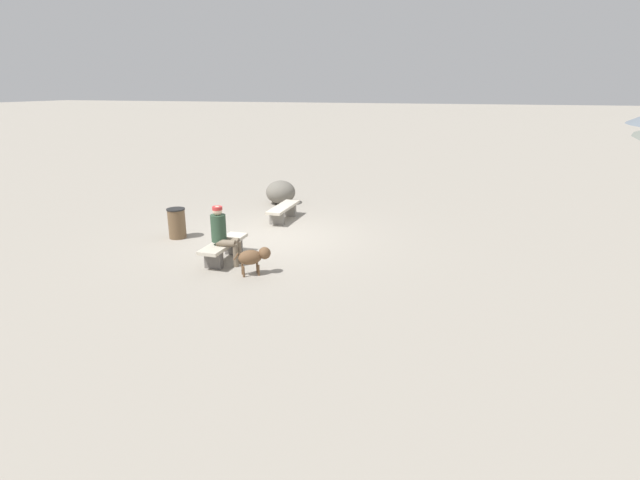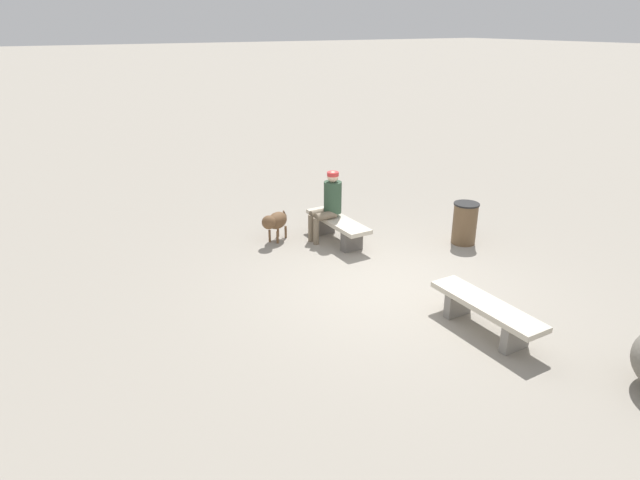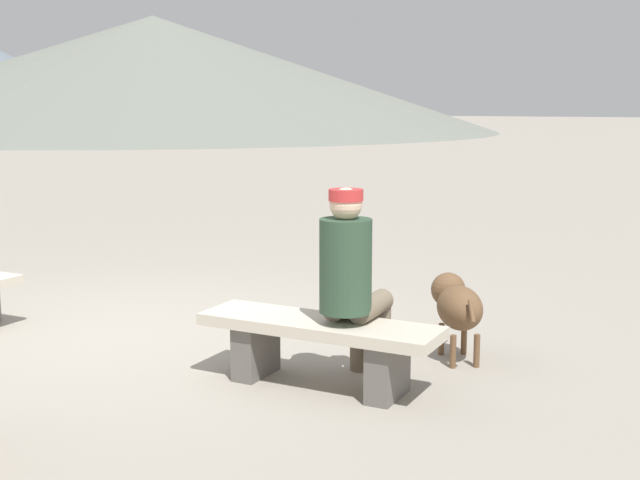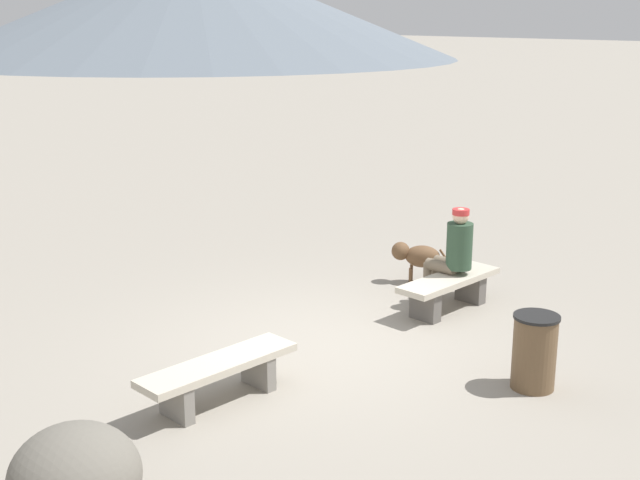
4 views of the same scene
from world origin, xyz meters
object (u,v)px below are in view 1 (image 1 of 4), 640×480
at_px(boulder, 281,192).
at_px(trash_bin, 177,223).
at_px(bench_left, 283,210).
at_px(bench_right, 224,248).
at_px(dog, 254,257).
at_px(seated_person, 222,231).

bearing_deg(boulder, trash_bin, -14.11).
height_order(bench_left, trash_bin, trash_bin).
relative_size(bench_right, dog, 2.37).
height_order(bench_right, boulder, boulder).
height_order(bench_left, bench_right, bench_right).
bearing_deg(seated_person, bench_right, -156.60).
distance_m(bench_right, seated_person, 0.48).
bearing_deg(dog, bench_left, 69.14).
height_order(seated_person, boulder, seated_person).
distance_m(bench_right, trash_bin, 2.35).
relative_size(seated_person, boulder, 1.34).
distance_m(bench_right, dog, 1.17).
relative_size(bench_left, dog, 2.51).
bearing_deg(trash_bin, bench_right, 58.04).
bearing_deg(boulder, dog, 16.59).
height_order(trash_bin, boulder, trash_bin).
bearing_deg(bench_right, trash_bin, -122.32).
bearing_deg(dog, trash_bin, 114.40).
xyz_separation_m(bench_left, trash_bin, (2.46, -1.98, 0.08)).
xyz_separation_m(bench_right, dog, (0.59, 1.00, 0.09)).
xyz_separation_m(bench_left, seated_person, (3.88, 0.09, 0.44)).
xyz_separation_m(bench_right, boulder, (-5.70, -0.87, 0.08)).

